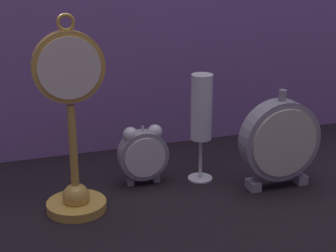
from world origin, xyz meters
TOP-DOWN VIEW (x-y plane):
  - ground_plane at (0.00, 0.00)m, footprint 4.00×4.00m
  - fabric_backdrop_drape at (0.00, 0.33)m, footprint 1.64×0.01m
  - pocket_watch_on_stand at (-0.18, 0.05)m, footprint 0.12×0.11m
  - alarm_clock_twin_bell at (-0.04, 0.12)m, footprint 0.10×0.03m
  - mantel_clock_silver at (0.21, 0.03)m, footprint 0.15×0.04m
  - champagne_flute at (0.08, 0.11)m, footprint 0.05×0.05m

SIDE VIEW (x-z plane):
  - ground_plane at x=0.00m, z-range 0.00..0.00m
  - alarm_clock_twin_bell at x=-0.04m, z-range 0.01..0.13m
  - mantel_clock_silver at x=0.21m, z-range 0.00..0.19m
  - champagne_flute at x=0.08m, z-range 0.03..0.24m
  - pocket_watch_on_stand at x=-0.18m, z-range -0.03..0.31m
  - fabric_backdrop_drape at x=0.00m, z-range 0.00..0.58m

